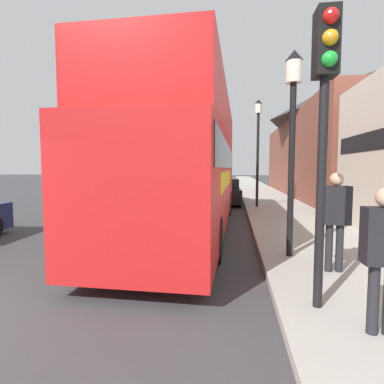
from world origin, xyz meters
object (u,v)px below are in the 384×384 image
traffic_signal (325,93)px  lamp_post_nearest (293,115)px  parked_car_ahead_of_bus (224,192)px  pedestrian_nearest (384,247)px  tour_bus (190,173)px  pedestrian_second (335,212)px  lamp_post_second (258,134)px

traffic_signal → lamp_post_nearest: 2.46m
parked_car_ahead_of_bus → traffic_signal: traffic_signal is taller
parked_car_ahead_of_bus → traffic_signal: bearing=-85.2°
pedestrian_nearest → parked_car_ahead_of_bus: bearing=99.0°
tour_bus → parked_car_ahead_of_bus: size_ratio=2.55×
tour_bus → pedestrian_second: 5.28m
traffic_signal → parked_car_ahead_of_bus: bearing=97.2°
pedestrian_nearest → pedestrian_second: (0.17, 2.13, 0.08)m
tour_bus → parked_car_ahead_of_bus: bearing=84.2°
parked_car_ahead_of_bus → lamp_post_nearest: 11.10m
tour_bus → lamp_post_nearest: 4.32m
parked_car_ahead_of_bus → pedestrian_second: 11.85m
pedestrian_nearest → traffic_signal: bearing=131.0°
pedestrian_second → traffic_signal: 2.44m
tour_bus → traffic_signal: size_ratio=2.88×
traffic_signal → lamp_post_second: 11.01m
traffic_signal → lamp_post_nearest: lamp_post_nearest is taller
traffic_signal → tour_bus: bearing=114.6°
pedestrian_nearest → lamp_post_second: (-0.50, 11.58, 2.56)m
pedestrian_nearest → pedestrian_second: size_ratio=0.92×
parked_car_ahead_of_bus → pedestrian_second: bearing=-81.0°
tour_bus → parked_car_ahead_of_bus: 7.65m
tour_bus → lamp_post_second: bearing=65.3°
traffic_signal → lamp_post_second: bearing=89.9°
tour_bus → pedestrian_nearest: tour_bus is taller
tour_bus → lamp_post_second: lamp_post_second is taller
tour_bus → lamp_post_second: size_ratio=2.14×
pedestrian_nearest → lamp_post_second: lamp_post_second is taller
pedestrian_nearest → traffic_signal: 2.01m
tour_bus → lamp_post_nearest: bearing=-49.1°
pedestrian_second → lamp_post_nearest: lamp_post_nearest is taller
tour_bus → lamp_post_nearest: lamp_post_nearest is taller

